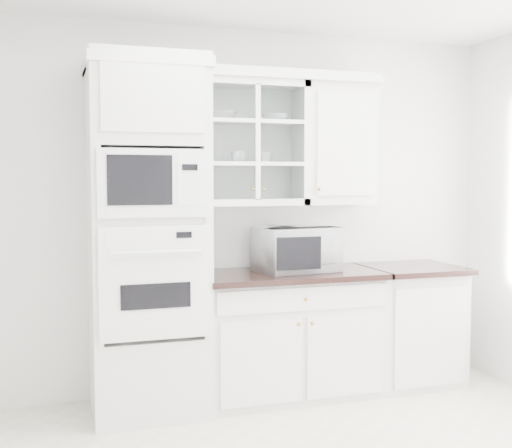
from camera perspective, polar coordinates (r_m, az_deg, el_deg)
name	(u,v)px	position (r m, az deg, el deg)	size (l,w,h in m)	color
room_shell	(307,145)	(3.60, 4.54, 7.00)	(4.00, 3.50, 2.70)	white
oven_column	(148,237)	(4.38, -9.61, -1.17)	(0.76, 0.68, 2.40)	silver
base_cabinet_run	(289,333)	(4.78, 2.94, -9.64)	(1.32, 0.67, 0.92)	silver
extra_base_cabinet	(409,324)	(5.21, 13.42, -8.60)	(0.72, 0.67, 0.92)	silver
upper_cabinet_glass	(251,143)	(4.70, -0.46, 7.18)	(0.80, 0.33, 0.90)	silver
upper_cabinet_solid	(336,145)	(4.94, 7.09, 7.00)	(0.55, 0.33, 0.90)	silver
crown_molding	(238,75)	(4.70, -1.63, 13.13)	(2.14, 0.38, 0.07)	white
countertop_microwave	(295,249)	(4.68, 3.51, -2.22)	(0.56, 0.47, 0.32)	white
bowl_a	(221,116)	(4.65, -3.15, 9.55)	(0.24, 0.24, 0.06)	white
bowl_b	(275,118)	(4.79, 1.74, 9.40)	(0.19, 0.19, 0.06)	white
cup_a	(238,157)	(4.65, -1.60, 6.00)	(0.11, 0.11, 0.08)	white
cup_b	(264,157)	(4.73, 0.76, 5.95)	(0.09, 0.09, 0.08)	white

